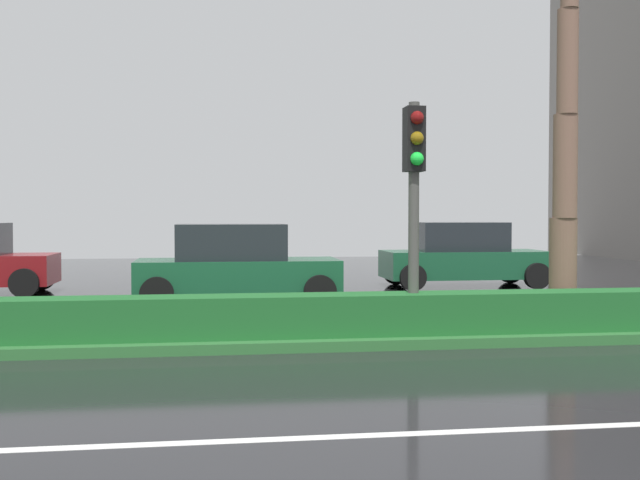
% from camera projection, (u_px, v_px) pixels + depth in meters
% --- Properties ---
extents(ground_plane, '(90.00, 42.00, 0.10)m').
position_uv_depth(ground_plane, '(249.00, 327.00, 13.46)').
color(ground_plane, black).
extents(near_lane_divider_stripe, '(81.00, 0.14, 0.01)m').
position_uv_depth(near_lane_divider_stripe, '(289.00, 439.00, 6.53)').
color(near_lane_divider_stripe, white).
rests_on(near_lane_divider_stripe, ground_plane).
extents(median_strip, '(85.50, 4.00, 0.15)m').
position_uv_depth(median_strip, '(252.00, 328.00, 12.47)').
color(median_strip, '#2D6B33').
rests_on(median_strip, ground_plane).
extents(median_hedge, '(76.50, 0.70, 0.60)m').
position_uv_depth(median_hedge, '(257.00, 316.00, 11.07)').
color(median_hedge, '#1E6028').
rests_on(median_hedge, median_strip).
extents(traffic_signal_median_right, '(0.28, 0.43, 3.44)m').
position_uv_depth(traffic_signal_median_right, '(414.00, 174.00, 11.36)').
color(traffic_signal_median_right, '#4C4C47').
rests_on(traffic_signal_median_right, median_strip).
extents(car_in_traffic_third, '(4.30, 2.02, 1.72)m').
position_uv_depth(car_in_traffic_third, '(236.00, 266.00, 16.41)').
color(car_in_traffic_third, '#195133').
rests_on(car_in_traffic_third, ground_plane).
extents(car_in_traffic_fourth, '(4.30, 2.02, 1.72)m').
position_uv_depth(car_in_traffic_fourth, '(462.00, 256.00, 20.39)').
color(car_in_traffic_fourth, '#195133').
rests_on(car_in_traffic_fourth, ground_plane).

